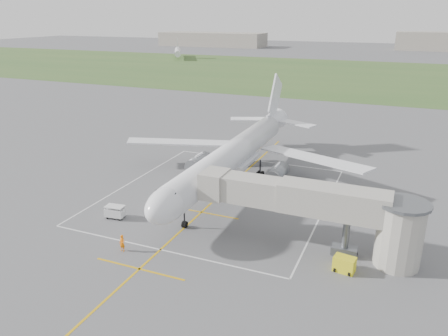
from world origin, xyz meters
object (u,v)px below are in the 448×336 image
at_px(gpu_unit, 344,264).
at_px(ramp_worker_wing, 217,171).
at_px(airliner, 233,155).
at_px(jet_bridge, 325,209).
at_px(baggage_cart, 115,212).
at_px(ramp_worker_nose, 122,243).

bearing_deg(gpu_unit, ramp_worker_wing, 146.96).
relative_size(airliner, jet_bridge, 2.00).
bearing_deg(gpu_unit, jet_bridge, 139.38).
distance_m(baggage_cart, ramp_worker_wing, 19.13).
distance_m(gpu_unit, baggage_cart, 27.40).
distance_m(gpu_unit, ramp_worker_wing, 29.23).
relative_size(airliner, baggage_cart, 19.51).
bearing_deg(jet_bridge, ramp_worker_wing, 139.55).
xyz_separation_m(jet_bridge, gpu_unit, (2.71, -3.15, -4.00)).
bearing_deg(airliner, jet_bridge, -42.19).
height_order(ramp_worker_nose, ramp_worker_wing, ramp_worker_nose).
relative_size(gpu_unit, baggage_cart, 0.91).
bearing_deg(baggage_cart, ramp_worker_nose, -55.05).
relative_size(gpu_unit, ramp_worker_wing, 1.33).
xyz_separation_m(gpu_unit, ramp_worker_nose, (-21.95, -5.09, 0.17)).
distance_m(jet_bridge, ramp_worker_nose, 21.27).
bearing_deg(jet_bridge, baggage_cart, -175.33).
bearing_deg(ramp_worker_wing, ramp_worker_nose, 142.62).
height_order(gpu_unit, ramp_worker_nose, ramp_worker_nose).
height_order(airliner, gpu_unit, airliner).
relative_size(airliner, ramp_worker_nose, 25.53).
xyz_separation_m(jet_bridge, ramp_worker_wing, (-19.11, 16.29, -3.92)).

